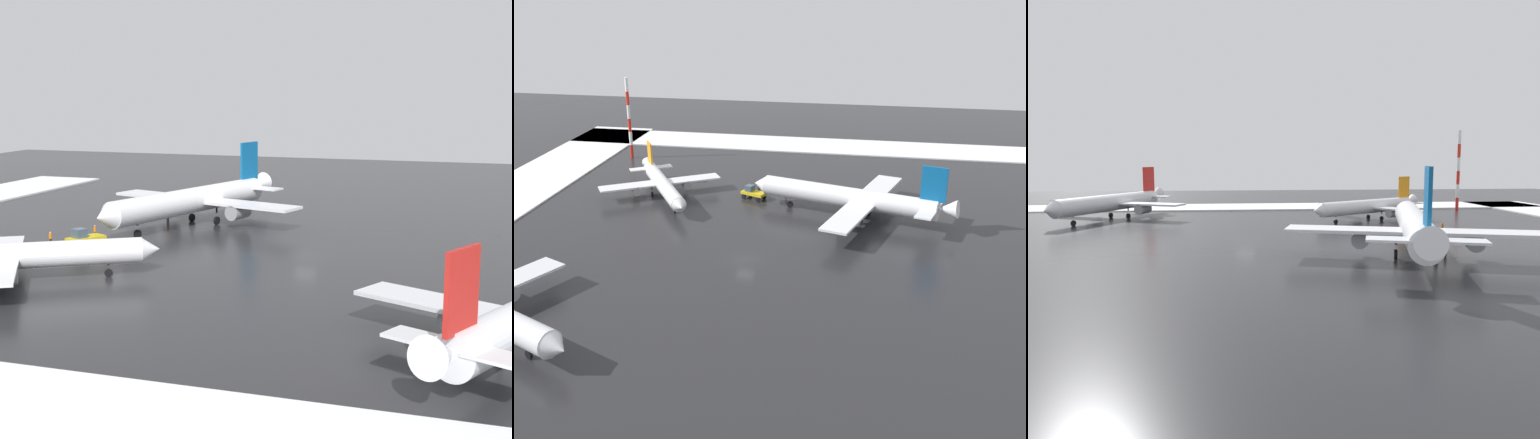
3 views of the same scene
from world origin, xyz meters
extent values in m
plane|color=#232326|center=(0.00, 0.00, 0.00)|extent=(240.00, 240.00, 0.00)
cube|color=white|center=(-67.00, 0.00, 0.14)|extent=(14.00, 116.00, 0.28)
cylinder|color=white|center=(-20.32, 13.64, 3.62)|extent=(11.98, 30.82, 3.52)
cone|color=white|center=(-24.97, -2.47, 3.62)|extent=(3.90, 3.31, 3.34)
cone|color=white|center=(-15.62, 29.96, 4.24)|extent=(3.90, 4.38, 3.42)
cube|color=white|center=(-11.31, 14.28, 3.31)|extent=(14.19, 8.10, 0.37)
cylinder|color=gray|center=(-13.44, 14.35, 2.28)|extent=(2.96, 3.96, 2.07)
cube|color=white|center=(-27.62, 18.98, 3.31)|extent=(14.19, 8.10, 0.37)
cylinder|color=gray|center=(-25.77, 17.91, 2.28)|extent=(2.96, 3.96, 2.07)
cube|color=#0C5999|center=(-16.31, 27.57, 8.07)|extent=(1.50, 4.08, 5.80)
cube|color=white|center=(-13.38, 26.51, 4.04)|extent=(5.52, 3.96, 0.25)
cube|color=white|center=(-19.35, 28.23, 4.04)|extent=(5.52, 3.96, 0.25)
cylinder|color=black|center=(-23.33, 3.20, 2.07)|extent=(0.25, 0.25, 0.72)
cylinder|color=black|center=(-23.33, 3.20, 0.57)|extent=(0.66, 1.19, 1.14)
cylinder|color=black|center=(-17.27, 16.00, 2.07)|extent=(0.25, 0.25, 0.72)
cylinder|color=black|center=(-17.27, 16.00, 0.57)|extent=(0.66, 1.19, 1.14)
cylinder|color=black|center=(-21.65, 17.26, 2.07)|extent=(0.25, 0.25, 0.72)
cylinder|color=black|center=(-21.65, 17.26, 0.57)|extent=(0.66, 1.19, 1.14)
cone|color=silver|center=(31.91, -13.01, 3.32)|extent=(3.73, 3.34, 3.06)
cube|color=silver|center=(17.30, -26.37, 3.03)|extent=(12.95, 8.90, 0.34)
cylinder|color=black|center=(29.68, -17.93, 1.90)|extent=(0.23, 0.23, 0.66)
cylinder|color=black|center=(29.68, -17.93, 0.52)|extent=(0.73, 1.09, 1.04)
cylinder|color=white|center=(-23.65, -20.76, 2.72)|extent=(21.11, 14.66, 2.64)
cone|color=white|center=(-13.01, -14.05, 2.72)|extent=(2.91, 3.12, 2.51)
cone|color=white|center=(-34.42, -27.55, 3.18)|extent=(3.54, 3.38, 2.57)
cube|color=white|center=(-29.02, -16.62, 2.48)|extent=(8.27, 10.36, 0.28)
cylinder|color=gray|center=(-27.86, -17.72, 1.71)|extent=(3.06, 2.72, 1.55)
cube|color=white|center=(-22.22, -27.39, 2.48)|extent=(8.27, 10.36, 0.28)
cylinder|color=gray|center=(-22.72, -25.87, 1.71)|extent=(3.06, 2.72, 1.55)
cube|color=orange|center=(-32.85, -26.56, 6.06)|extent=(2.78, 1.89, 4.35)
cube|color=white|center=(-33.96, -24.50, 3.03)|extent=(3.70, 4.23, 0.19)
cube|color=white|center=(-31.47, -28.45, 3.03)|extent=(3.70, 4.23, 0.19)
cylinder|color=black|center=(-16.75, -16.41, 1.55)|extent=(0.19, 0.19, 0.54)
cylinder|color=black|center=(-16.75, -16.41, 0.43)|extent=(0.87, 0.69, 0.85)
cylinder|color=black|center=(-26.53, -20.56, 1.55)|extent=(0.19, 0.19, 0.54)
cylinder|color=black|center=(-26.53, -20.56, 0.43)|extent=(0.87, 0.69, 0.85)
cylinder|color=black|center=(-24.71, -23.45, 1.55)|extent=(0.19, 0.19, 0.54)
cylinder|color=black|center=(-24.71, -23.45, 0.43)|extent=(0.87, 0.69, 0.85)
cube|color=gold|center=(-26.63, -4.14, 1.15)|extent=(3.82, 5.09, 0.50)
cube|color=#3F5160|center=(-26.99, -4.99, 1.95)|extent=(1.93, 1.88, 1.10)
cylinder|color=black|center=(-26.35, -6.01, 0.45)|extent=(0.65, 0.95, 0.90)
cylinder|color=black|center=(-28.17, -5.23, 0.45)|extent=(0.65, 0.95, 0.90)
cylinder|color=black|center=(-25.09, -3.05, 0.45)|extent=(0.65, 0.95, 0.90)
cylinder|color=black|center=(-26.91, -2.27, 0.45)|extent=(0.65, 0.95, 0.90)
cylinder|color=black|center=(-28.70, 1.75, 0.42)|extent=(0.16, 0.16, 0.85)
cylinder|color=black|center=(-28.67, 1.56, 0.42)|extent=(0.16, 0.16, 0.85)
cylinder|color=orange|center=(-28.69, 1.65, 1.16)|extent=(0.36, 0.36, 0.62)
sphere|color=tan|center=(-28.69, 1.65, 1.59)|extent=(0.24, 0.24, 0.24)
cylinder|color=black|center=(-24.19, 14.20, 0.42)|extent=(0.16, 0.16, 0.85)
cylinder|color=black|center=(-24.01, 14.28, 0.42)|extent=(0.16, 0.16, 0.85)
cylinder|color=orange|center=(-24.10, 14.24, 1.16)|extent=(0.36, 0.36, 0.62)
sphere|color=tan|center=(-24.10, 14.24, 1.59)|extent=(0.24, 0.24, 0.24)
cylinder|color=black|center=(-31.57, -4.28, 0.42)|extent=(0.16, 0.16, 0.85)
cylinder|color=black|center=(-31.63, -4.09, 0.42)|extent=(0.16, 0.16, 0.85)
cylinder|color=orange|center=(-31.60, -4.18, 1.16)|extent=(0.36, 0.36, 0.62)
sphere|color=tan|center=(-31.60, -4.18, 1.59)|extent=(0.24, 0.24, 0.24)
cylinder|color=red|center=(-49.16, -37.22, 1.51)|extent=(0.70, 0.70, 3.03)
cylinder|color=white|center=(-49.16, -37.22, 4.54)|extent=(0.70, 0.70, 3.03)
cylinder|color=red|center=(-49.16, -37.22, 7.56)|extent=(0.70, 0.70, 3.03)
cylinder|color=white|center=(-49.16, -37.22, 10.59)|extent=(0.70, 0.70, 3.03)
cylinder|color=red|center=(-49.16, -37.22, 13.61)|extent=(0.70, 0.70, 3.03)
cylinder|color=white|center=(-49.16, -37.22, 16.64)|extent=(0.70, 0.70, 3.03)
camera|label=1|loc=(22.70, -86.73, 19.71)|focal=55.00mm
camera|label=2|loc=(84.41, 19.20, 40.26)|focal=45.00mm
camera|label=3|loc=(1.44, 71.94, 11.53)|focal=35.00mm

